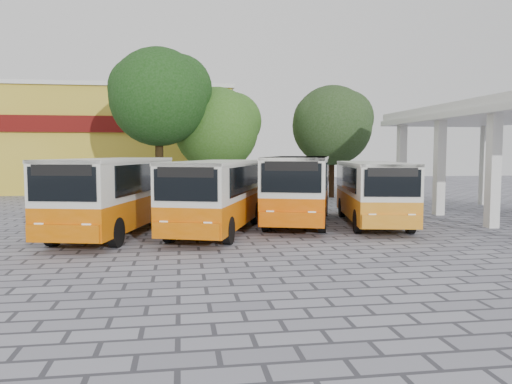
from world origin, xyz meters
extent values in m
plane|color=slate|center=(0.00, 0.00, 0.00)|extent=(90.00, 90.00, 0.00)
cube|color=silver|center=(7.85, 10.50, 2.50)|extent=(0.45, 0.45, 5.00)
cube|color=silver|center=(13.15, 10.50, 2.50)|extent=(0.45, 0.45, 5.00)
cube|color=gold|center=(-11.00, 26.00, 4.00)|extent=(20.00, 10.00, 8.00)
cube|color=#590C0A|center=(-11.00, 20.90, 5.20)|extent=(20.00, 0.20, 1.20)
cube|color=silver|center=(-11.00, 26.00, 8.15)|extent=(20.40, 10.40, 0.30)
cube|color=#C45800|center=(-7.46, 2.45, 0.90)|extent=(4.28, 8.33, 1.05)
cube|color=silver|center=(-7.46, 2.45, 2.16)|extent=(4.28, 8.33, 1.47)
cube|color=silver|center=(-7.46, 2.45, 2.83)|extent=(4.33, 8.34, 0.12)
cube|color=black|center=(-8.68, 2.45, 2.18)|extent=(1.67, 6.40, 1.05)
cube|color=black|center=(-6.24, 2.45, 2.18)|extent=(1.67, 6.40, 1.05)
cube|color=black|center=(-7.46, -1.57, 2.18)|extent=(2.09, 0.58, 1.05)
cube|color=black|center=(-7.46, -1.57, 2.60)|extent=(1.85, 0.52, 0.34)
cylinder|color=black|center=(-8.54, -0.15, 0.50)|extent=(0.28, 1.00, 1.00)
cylinder|color=black|center=(-6.38, -0.15, 0.50)|extent=(0.28, 1.00, 1.00)
cylinder|color=black|center=(-8.54, 5.04, 0.50)|extent=(0.28, 1.00, 1.00)
cylinder|color=black|center=(-6.38, 5.04, 0.50)|extent=(0.28, 1.00, 1.00)
cube|color=#C65701|center=(-3.53, 2.34, 0.87)|extent=(4.67, 8.04, 1.01)
cube|color=silver|center=(-3.53, 2.34, 2.09)|extent=(4.67, 8.04, 1.42)
cube|color=silver|center=(-3.53, 2.34, 2.74)|extent=(4.71, 8.06, 0.12)
cube|color=black|center=(-4.70, 2.34, 2.10)|extent=(2.09, 6.04, 1.01)
cube|color=black|center=(-2.35, 2.34, 2.10)|extent=(2.09, 6.04, 1.01)
cube|color=black|center=(-3.53, -1.53, 2.10)|extent=(1.98, 0.71, 1.01)
cube|color=black|center=(-3.53, -1.53, 2.51)|extent=(1.75, 0.65, 0.33)
cylinder|color=black|center=(-4.57, -0.16, 0.48)|extent=(0.27, 0.96, 0.96)
cylinder|color=black|center=(-2.49, -0.16, 0.48)|extent=(0.27, 0.96, 0.96)
cylinder|color=black|center=(-4.57, 4.85, 0.48)|extent=(0.27, 0.96, 0.96)
cylinder|color=black|center=(-2.49, 4.85, 0.48)|extent=(0.27, 0.96, 0.96)
cube|color=#D25200|center=(0.24, 4.38, 0.92)|extent=(4.76, 8.45, 1.06)
cube|color=silver|center=(0.24, 4.38, 2.19)|extent=(4.76, 8.45, 1.49)
cube|color=silver|center=(0.24, 4.38, 2.88)|extent=(4.80, 8.47, 0.12)
cube|color=black|center=(-0.99, 4.38, 2.21)|extent=(2.06, 6.39, 1.06)
cube|color=black|center=(1.48, 4.38, 2.21)|extent=(2.06, 6.39, 1.06)
cube|color=black|center=(0.24, 0.31, 2.21)|extent=(2.09, 0.70, 1.06)
cube|color=black|center=(0.24, 0.31, 2.63)|extent=(1.85, 0.64, 0.34)
cylinder|color=black|center=(-0.85, 1.75, 0.51)|extent=(0.28, 1.01, 1.01)
cylinder|color=black|center=(1.34, 1.75, 0.51)|extent=(0.28, 1.01, 1.01)
cylinder|color=black|center=(-0.85, 7.01, 0.51)|extent=(0.28, 1.01, 1.01)
cylinder|color=black|center=(1.34, 7.01, 0.51)|extent=(0.28, 1.01, 1.01)
cube|color=orange|center=(3.29, 3.45, 0.84)|extent=(3.65, 7.74, 0.98)
cube|color=silver|center=(3.29, 3.45, 2.02)|extent=(3.65, 7.74, 1.37)
cube|color=silver|center=(3.29, 3.45, 2.64)|extent=(3.70, 7.75, 0.11)
cube|color=black|center=(2.15, 3.45, 2.03)|extent=(1.25, 6.04, 0.98)
cube|color=black|center=(4.43, 3.45, 2.03)|extent=(1.25, 6.04, 0.98)
cube|color=black|center=(3.29, -0.30, 2.03)|extent=(1.97, 0.44, 0.98)
cube|color=black|center=(3.29, -0.30, 2.42)|extent=(1.75, 0.41, 0.32)
cylinder|color=black|center=(2.29, 1.03, 0.47)|extent=(0.26, 0.93, 0.93)
cylinder|color=black|center=(4.30, 1.03, 0.47)|extent=(0.26, 0.93, 0.93)
cylinder|color=black|center=(2.29, 5.87, 0.47)|extent=(0.26, 0.93, 0.93)
cylinder|color=black|center=(4.30, 5.87, 0.47)|extent=(0.26, 0.93, 0.93)
cylinder|color=black|center=(-6.19, 14.01, 2.27)|extent=(0.50, 0.50, 4.54)
sphere|color=#0F340A|center=(-6.19, 14.01, 6.47)|extent=(5.94, 5.94, 5.94)
sphere|color=#0F340A|center=(-5.01, 14.31, 7.07)|extent=(4.16, 4.16, 4.16)
sphere|color=#0F340A|center=(-7.23, 13.81, 6.92)|extent=(3.86, 3.86, 3.86)
cylinder|color=black|center=(-2.55, 16.10, 1.73)|extent=(0.41, 0.41, 3.46)
sphere|color=#295614|center=(-2.55, 16.10, 4.65)|extent=(5.55, 5.55, 5.55)
sphere|color=#295614|center=(-1.44, 16.40, 5.20)|extent=(3.88, 3.88, 3.88)
sphere|color=#295614|center=(-3.52, 15.90, 5.06)|extent=(3.61, 3.61, 3.61)
cylinder|color=black|center=(5.47, 16.43, 1.82)|extent=(0.38, 0.38, 3.64)
sphere|color=#1C3312|center=(5.47, 16.43, 4.99)|extent=(5.50, 5.50, 5.50)
sphere|color=#1C3312|center=(6.57, 16.73, 5.54)|extent=(3.85, 3.85, 3.85)
sphere|color=#1C3312|center=(4.51, 16.23, 5.40)|extent=(3.57, 3.57, 3.57)
camera|label=1|loc=(-4.92, -17.04, 3.11)|focal=35.00mm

